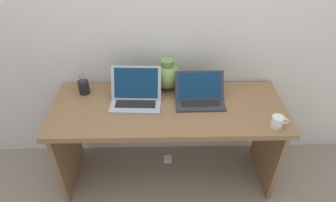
{
  "coord_description": "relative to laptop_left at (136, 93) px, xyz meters",
  "views": [
    {
      "loc": [
        -0.03,
        -1.61,
        2.01
      ],
      "look_at": [
        0.0,
        0.0,
        0.79
      ],
      "focal_mm": 31.14,
      "sensor_mm": 36.0,
      "label": 1
    }
  ],
  "objects": [
    {
      "name": "ground_plane",
      "position": [
        0.23,
        -0.08,
        -0.8
      ],
      "size": [
        6.0,
        6.0,
        0.0
      ],
      "primitive_type": "plane",
      "color": "gray"
    },
    {
      "name": "back_wall",
      "position": [
        0.23,
        0.27,
        0.4
      ],
      "size": [
        4.4,
        0.04,
        2.4
      ],
      "primitive_type": "cube",
      "color": "silver",
      "rests_on": "ground"
    },
    {
      "name": "desk",
      "position": [
        0.23,
        -0.08,
        -0.21
      ],
      "size": [
        1.65,
        0.62,
        0.74
      ],
      "color": "olive",
      "rests_on": "ground"
    },
    {
      "name": "laptop_left",
      "position": [
        0.0,
        0.0,
        0.0
      ],
      "size": [
        0.36,
        0.27,
        0.24
      ],
      "color": "#B2B2B7",
      "rests_on": "desk"
    },
    {
      "name": "laptop_right",
      "position": [
        0.45,
        -0.01,
        -0.01
      ],
      "size": [
        0.35,
        0.23,
        0.2
      ],
      "color": "#333338",
      "rests_on": "desk"
    },
    {
      "name": "green_vase",
      "position": [
        0.23,
        0.17,
        0.04
      ],
      "size": [
        0.22,
        0.22,
        0.24
      ],
      "color": "#75934C",
      "rests_on": "desk"
    },
    {
      "name": "coffee_mug",
      "position": [
        0.92,
        -0.3,
        -0.02
      ],
      "size": [
        0.11,
        0.08,
        0.08
      ],
      "color": "white",
      "rests_on": "desk"
    },
    {
      "name": "pen_cup",
      "position": [
        -0.39,
        0.1,
        -0.01
      ],
      "size": [
        0.08,
        0.08,
        0.18
      ],
      "color": "black",
      "rests_on": "desk"
    },
    {
      "name": "power_brick",
      "position": [
        0.23,
        0.08,
        -0.79
      ],
      "size": [
        0.07,
        0.07,
        0.03
      ],
      "primitive_type": "cube",
      "color": "white",
      "rests_on": "ground"
    }
  ]
}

